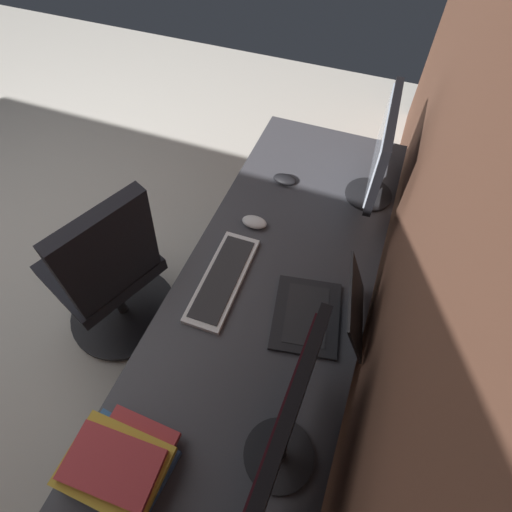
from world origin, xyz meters
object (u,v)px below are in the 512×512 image
drawer_pedestal (279,326)px  book_stack_near (119,465)px  monitor_secondary (381,151)px  monitor_primary (282,436)px  mouse_main (254,222)px  office_chair (110,277)px  laptop_leftmost (325,312)px  keyboard_main (223,279)px  mouse_spare (285,179)px

drawer_pedestal → book_stack_near: book_stack_near is taller
drawer_pedestal → monitor_secondary: size_ratio=1.48×
drawer_pedestal → monitor_primary: (0.57, 0.17, 0.62)m
mouse_main → office_chair: bearing=-62.8°
office_chair → laptop_leftmost: bearing=89.0°
keyboard_main → monitor_primary: bearing=38.0°
monitor_secondary → office_chair: 1.28m
mouse_main → book_stack_near: 0.96m
book_stack_near → office_chair: office_chair is taller
monitor_secondary → mouse_main: 0.57m
monitor_secondary → book_stack_near: 1.38m
drawer_pedestal → book_stack_near: bearing=-16.5°
monitor_primary → laptop_leftmost: bearing=178.7°
office_chair → drawer_pedestal: bearing=96.6°
drawer_pedestal → office_chair: office_chair is taller
book_stack_near → office_chair: (-0.66, -0.56, -0.32)m
laptop_leftmost → mouse_spare: laptop_leftmost is taller
drawer_pedestal → keyboard_main: size_ratio=1.65×
drawer_pedestal → mouse_spare: bearing=-162.1°
drawer_pedestal → office_chair: size_ratio=0.72×
drawer_pedestal → mouse_spare: size_ratio=6.68×
monitor_secondary → office_chair: size_ratio=0.48×
laptop_leftmost → mouse_main: (-0.32, -0.38, -0.03)m
laptop_leftmost → monitor_secondary: bearing=177.9°
drawer_pedestal → mouse_main: size_ratio=6.68×
monitor_primary → monitor_secondary: (-1.11, 0.03, 0.00)m
drawer_pedestal → laptop_leftmost: size_ratio=1.98×
monitor_secondary → keyboard_main: monitor_secondary is taller
mouse_spare → office_chair: 0.90m
monitor_secondary → office_chair: bearing=-57.3°
mouse_main → office_chair: size_ratio=0.11×
mouse_main → monitor_primary: bearing=25.2°
drawer_pedestal → monitor_primary: size_ratio=1.22×
drawer_pedestal → monitor_secondary: monitor_secondary is taller
drawer_pedestal → office_chair: 0.80m
monitor_secondary → office_chair: (0.63, -0.99, -0.51)m
laptop_leftmost → book_stack_near: (0.64, -0.40, -0.01)m
monitor_secondary → drawer_pedestal: bearing=-20.6°
keyboard_main → mouse_spare: (-0.58, 0.05, 0.01)m
monitor_secondary → laptop_leftmost: size_ratio=1.33×
drawer_pedestal → laptop_leftmost: (0.11, 0.18, 0.43)m
drawer_pedestal → monitor_secondary: 0.85m
laptop_leftmost → mouse_spare: 0.69m
mouse_main → mouse_spare: size_ratio=1.00×
keyboard_main → mouse_spare: 0.58m
monitor_primary → book_stack_near: 0.47m
drawer_pedestal → mouse_main: (-0.21, -0.20, 0.40)m
laptop_leftmost → book_stack_near: 0.76m
drawer_pedestal → office_chair: (0.09, -0.78, 0.11)m
keyboard_main → book_stack_near: size_ratio=1.47×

